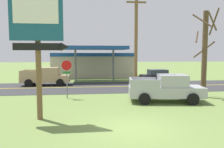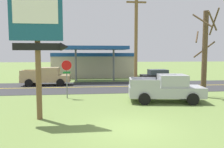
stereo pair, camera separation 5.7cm
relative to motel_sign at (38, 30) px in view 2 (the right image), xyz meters
name	(u,v)px [view 2 (the right image)]	position (x,y,z in m)	size (l,w,h in m)	color
ground_plane	(132,129)	(4.44, -1.91, -4.60)	(180.00, 180.00, 0.00)	olive
road_asphalt	(107,87)	(4.44, 11.09, -4.59)	(140.00, 8.00, 0.02)	#333335
road_centre_line	(107,87)	(4.44, 11.09, -4.58)	(126.00, 0.20, 0.01)	gold
motel_sign	(38,30)	(0.00, 0.00, 0.00)	(2.87, 0.54, 6.81)	brown
stop_sign	(67,72)	(0.87, 5.53, -2.58)	(0.80, 0.08, 2.95)	slate
utility_pole	(136,38)	(6.26, 5.49, 0.02)	(1.73, 0.26, 8.70)	brown
bare_tree	(205,52)	(11.59, 4.76, -1.03)	(2.18, 2.19, 6.85)	brown
gas_station	(94,64)	(3.42, 22.00, -2.66)	(12.00, 11.50, 4.40)	beige
pickup_silver_parked_on_lawn	(166,88)	(8.05, 3.43, -3.64)	(5.43, 2.79, 1.96)	#A8AAAF
pickup_tan_on_road	(47,77)	(-1.99, 13.09, -3.64)	(5.20, 2.24, 1.96)	tan
car_black_near_lane	(159,76)	(10.72, 13.09, -3.77)	(4.20, 2.00, 1.64)	black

